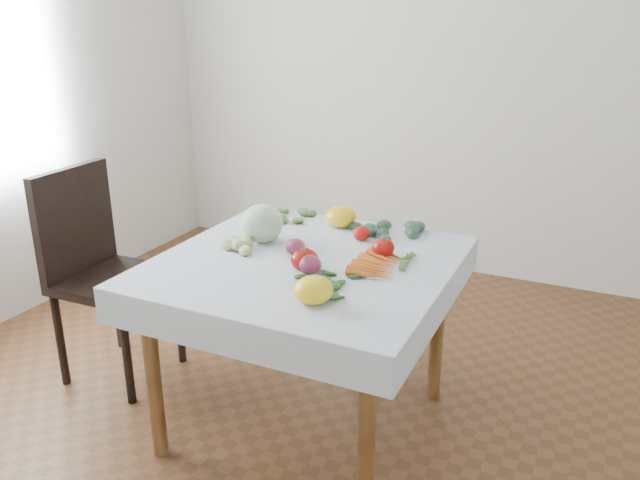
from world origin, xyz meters
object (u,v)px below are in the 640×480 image
object	(u,v)px
cabbage	(262,223)
carrot_bunch	(379,264)
heirloom_back	(341,217)
table	(306,283)
chair	(98,260)

from	to	relation	value
cabbage	carrot_bunch	size ratio (longest dim) A/B	0.56
cabbage	heirloom_back	xyz separation A→B (m)	(0.22, 0.32, -0.03)
table	heirloom_back	world-z (taller)	heirloom_back
chair	table	bearing A→B (deg)	1.38
cabbage	table	bearing A→B (deg)	-23.27
table	cabbage	distance (m)	0.34
table	chair	bearing A→B (deg)	-178.62
chair	carrot_bunch	size ratio (longest dim) A/B	3.17
carrot_bunch	chair	bearing A→B (deg)	-176.85
table	carrot_bunch	bearing A→B (deg)	9.67
table	heirloom_back	bearing A→B (deg)	94.95
cabbage	carrot_bunch	distance (m)	0.56
table	heirloom_back	size ratio (longest dim) A/B	7.26
carrot_bunch	table	bearing A→B (deg)	-170.33
table	cabbage	size ratio (longest dim) A/B	5.55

